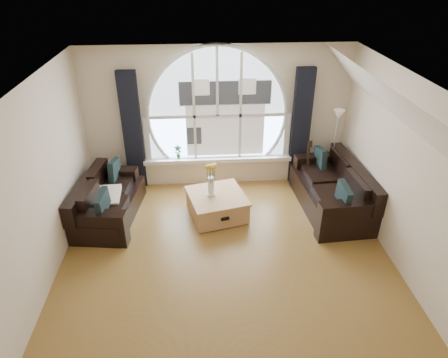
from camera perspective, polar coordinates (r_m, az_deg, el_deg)
ground at (r=6.04m, az=0.60°, el=-12.98°), size 5.00×5.50×0.01m
ceiling at (r=4.65m, az=0.78°, el=12.27°), size 5.00×5.50×0.01m
wall_back at (r=7.69m, az=-0.96°, el=8.79°), size 5.00×0.01×2.70m
wall_left at (r=5.63m, az=-25.65°, el=-2.75°), size 0.01×5.50×2.70m
wall_right at (r=5.94m, az=25.47°, el=-0.95°), size 0.01×5.50×2.70m
attic_slope at (r=5.40m, az=24.95°, el=8.08°), size 0.92×5.50×0.72m
arched_window at (r=7.57m, az=-0.97°, el=10.65°), size 2.60×0.06×2.15m
window_sill at (r=7.94m, az=-0.87°, el=2.86°), size 2.90×0.22×0.08m
window_frame at (r=7.54m, az=-0.95°, el=10.58°), size 2.76×0.08×2.15m
neighbor_house at (r=7.60m, az=0.19°, el=9.75°), size 1.70×0.02×1.50m
curtain_left at (r=7.74m, az=-12.89°, el=6.58°), size 0.35×0.12×2.30m
curtain_right at (r=7.89m, az=10.87°, el=7.25°), size 0.35×0.12×2.30m
sofa_left at (r=7.18m, az=-16.17°, el=-2.56°), size 1.07×1.80×0.76m
sofa_right at (r=7.39m, az=15.06°, el=-1.42°), size 1.09×2.00×0.86m
coffee_chest at (r=7.04m, az=-1.01°, el=-3.61°), size 1.14×1.14×0.46m
throw_blanket at (r=7.04m, az=-16.75°, el=-2.41°), size 0.58×0.58×0.10m
vase_flowers at (r=6.74m, az=-1.88°, el=0.52°), size 0.24×0.24×0.70m
floor_lamp at (r=7.92m, az=15.32°, el=4.00°), size 0.24×0.24×1.60m
guitar at (r=7.88m, az=11.66°, el=2.14°), size 0.37×0.26×1.06m
potted_plant at (r=7.86m, az=-6.56°, el=3.82°), size 0.16×0.12×0.28m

